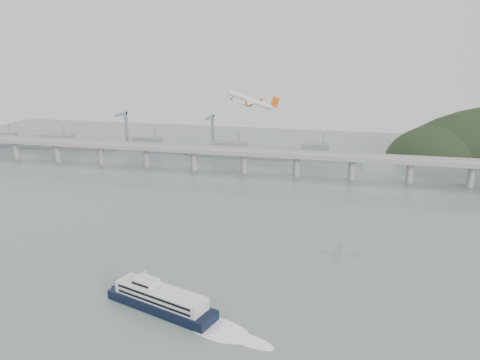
# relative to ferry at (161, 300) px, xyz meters

# --- Properties ---
(ground) EXTENTS (900.00, 900.00, 0.00)m
(ground) POSITION_rel_ferry_xyz_m (15.04, 41.90, -4.72)
(ground) COLOR slate
(ground) RESTS_ON ground
(bridge) EXTENTS (800.00, 22.00, 23.90)m
(bridge) POSITION_rel_ferry_xyz_m (13.89, 241.90, 12.93)
(bridge) COLOR gray
(bridge) RESTS_ON ground
(distant_fleet) EXTENTS (453.00, 60.90, 40.00)m
(distant_fleet) POSITION_rel_ferry_xyz_m (-140.31, 306.98, 1.50)
(distant_fleet) COLOR slate
(distant_fleet) RESTS_ON ground
(ferry) EXTENTS (89.50, 37.69, 17.42)m
(ferry) POSITION_rel_ferry_xyz_m (0.00, 0.00, 0.00)
(ferry) COLOR black
(ferry) RESTS_ON ground
(airliner) EXTENTS (36.82, 33.39, 14.03)m
(airliner) POSITION_rel_ferry_xyz_m (18.05, 114.81, 79.16)
(airliner) COLOR white
(airliner) RESTS_ON ground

